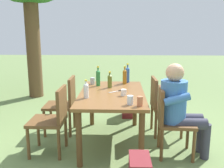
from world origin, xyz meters
name	(u,v)px	position (x,y,z in m)	size (l,w,h in m)	color
ground_plane	(112,142)	(0.00, 0.00, 0.00)	(24.00, 24.00, 0.00)	#6B844C
dining_table	(112,99)	(0.00, 0.00, 0.63)	(1.50, 0.88, 0.73)	brown
chair_near_left	(170,118)	(-0.33, -0.74, 0.49)	(0.47, 0.47, 0.87)	brown
chair_far_left	(53,117)	(-0.34, 0.74, 0.49)	(0.45, 0.45, 0.87)	brown
chair_far_right	(64,102)	(0.34, 0.74, 0.49)	(0.44, 0.44, 0.87)	brown
chair_near_right	(162,103)	(0.34, -0.74, 0.49)	(0.45, 0.45, 0.87)	brown
person_in_white_shirt	(180,105)	(-0.34, -0.85, 0.66)	(0.47, 0.62, 1.18)	#3D70B2
bottle_blue	(128,74)	(0.68, -0.23, 0.86)	(0.06, 0.06, 0.31)	#2D56A3
bottle_olive	(110,81)	(0.30, 0.04, 0.83)	(0.06, 0.06, 0.24)	#566623
bottle_green	(98,77)	(0.42, 0.22, 0.86)	(0.06, 0.06, 0.31)	#287A38
bottle_clear	(86,90)	(-0.28, 0.32, 0.83)	(0.06, 0.06, 0.24)	white
bottle_amber	(125,76)	(0.57, -0.18, 0.85)	(0.06, 0.06, 0.29)	#996019
cup_terracotta	(140,101)	(-0.61, -0.33, 0.78)	(0.07, 0.07, 0.11)	#BC6B47
cup_white	(124,92)	(-0.16, -0.16, 0.77)	(0.07, 0.07, 0.08)	white
cup_steel	(92,81)	(0.52, 0.32, 0.78)	(0.07, 0.07, 0.11)	#B2B7BC
cup_glass	(130,100)	(-0.56, -0.23, 0.78)	(0.07, 0.07, 0.11)	silver
table_knife	(117,91)	(0.06, -0.07, 0.73)	(0.17, 0.20, 0.01)	silver
backpack_by_near_side	(128,106)	(1.11, -0.26, 0.20)	(0.29, 0.25, 0.42)	maroon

